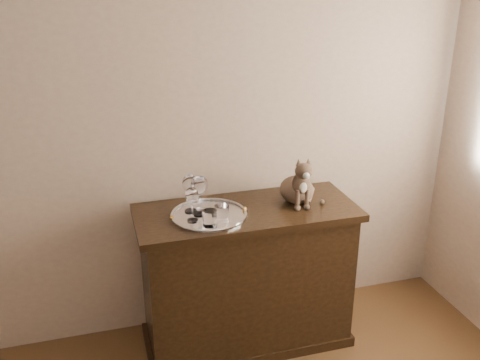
{
  "coord_description": "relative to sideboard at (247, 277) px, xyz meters",
  "views": [
    {
      "loc": [
        -0.16,
        -0.56,
        2.06
      ],
      "look_at": [
        0.56,
        1.95,
        1.02
      ],
      "focal_mm": 40.0,
      "sensor_mm": 36.0,
      "label": 1
    }
  ],
  "objects": [
    {
      "name": "wine_glass_c",
      "position": [
        -0.31,
        -0.07,
        0.53
      ],
      "size": [
        0.07,
        0.07,
        0.19
      ],
      "primitive_type": null,
      "color": "silver",
      "rests_on": "tray"
    },
    {
      "name": "wine_glass_d",
      "position": [
        -0.26,
        -0.0,
        0.54
      ],
      "size": [
        0.08,
        0.08,
        0.21
      ],
      "primitive_type": null,
      "color": "white",
      "rests_on": "tray"
    },
    {
      "name": "sideboard",
      "position": [
        0.0,
        0.0,
        0.0
      ],
      "size": [
        1.2,
        0.5,
        0.85
      ],
      "primitive_type": null,
      "color": "black",
      "rests_on": "ground"
    },
    {
      "name": "tray",
      "position": [
        -0.22,
        -0.03,
        0.43
      ],
      "size": [
        0.4,
        0.4,
        0.01
      ],
      "primitive_type": "cylinder",
      "color": "silver",
      "rests_on": "sideboard"
    },
    {
      "name": "cat",
      "position": [
        0.29,
        0.02,
        0.57
      ],
      "size": [
        0.3,
        0.29,
        0.28
      ],
      "primitive_type": null,
      "rotation": [
        0.0,
        0.0,
        -0.08
      ],
      "color": "#4E412E",
      "rests_on": "sideboard"
    },
    {
      "name": "wine_glass_b",
      "position": [
        -0.24,
        0.04,
        0.53
      ],
      "size": [
        0.07,
        0.07,
        0.19
      ],
      "primitive_type": null,
      "color": "white",
      "rests_on": "tray"
    },
    {
      "name": "wall_back",
      "position": [
        -0.6,
        0.31,
        0.93
      ],
      "size": [
        4.0,
        0.1,
        2.7
      ],
      "primitive_type": "cube",
      "color": "tan",
      "rests_on": "ground"
    },
    {
      "name": "wine_glass_a",
      "position": [
        -0.3,
        0.04,
        0.54
      ],
      "size": [
        0.08,
        0.08,
        0.21
      ],
      "primitive_type": null,
      "color": "silver",
      "rests_on": "tray"
    },
    {
      "name": "tumbler_b",
      "position": [
        -0.24,
        -0.15,
        0.47
      ],
      "size": [
        0.07,
        0.07,
        0.08
      ],
      "primitive_type": "cylinder",
      "color": "white",
      "rests_on": "tray"
    },
    {
      "name": "tumbler_a",
      "position": [
        -0.17,
        -0.11,
        0.47
      ],
      "size": [
        0.07,
        0.07,
        0.08
      ],
      "primitive_type": "cylinder",
      "color": "white",
      "rests_on": "tray"
    }
  ]
}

